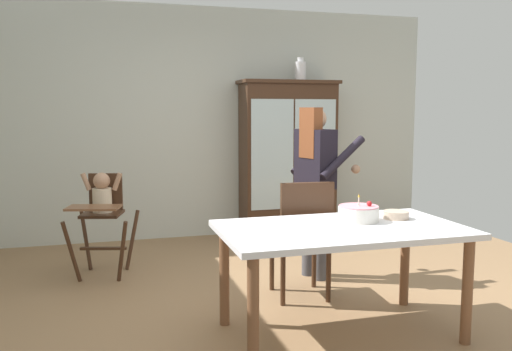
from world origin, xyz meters
TOP-DOWN VIEW (x-y plane):
  - ground_plane at (0.00, 0.00)m, footprint 6.24×6.24m
  - wall_back at (0.00, 2.63)m, footprint 5.32×0.06m
  - china_cabinet at (0.80, 2.37)m, footprint 1.17×0.48m
  - ceramic_vase at (0.95, 2.37)m, footprint 0.13×0.13m
  - high_chair_with_toddler at (-1.35, 1.30)m, footprint 0.70×0.78m
  - adult_person at (0.48, 0.71)m, footprint 0.61×0.60m
  - dining_table at (0.17, -0.49)m, footprint 1.61×0.92m
  - birthday_cake at (0.36, -0.36)m, footprint 0.28×0.28m
  - serving_bowl at (0.65, -0.36)m, footprint 0.18×0.18m
  - dining_chair_far_side at (0.16, 0.19)m, footprint 0.47×0.47m

SIDE VIEW (x-z plane):
  - ground_plane at x=0.00m, z-range 0.00..0.00m
  - dining_chair_far_side at x=0.16m, z-range 0.08..1.04m
  - dining_table at x=0.17m, z-range 0.28..1.02m
  - high_chair_with_toddler at x=-1.35m, z-range 0.18..1.13m
  - serving_bowl at x=0.65m, z-range 0.74..0.79m
  - birthday_cake at x=0.36m, z-range 0.70..0.89m
  - china_cabinet at x=0.80m, z-range 0.01..1.86m
  - adult_person at x=0.48m, z-range 0.20..1.73m
  - wall_back at x=0.00m, z-range 0.00..2.70m
  - ceramic_vase at x=0.95m, z-range 1.84..2.11m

